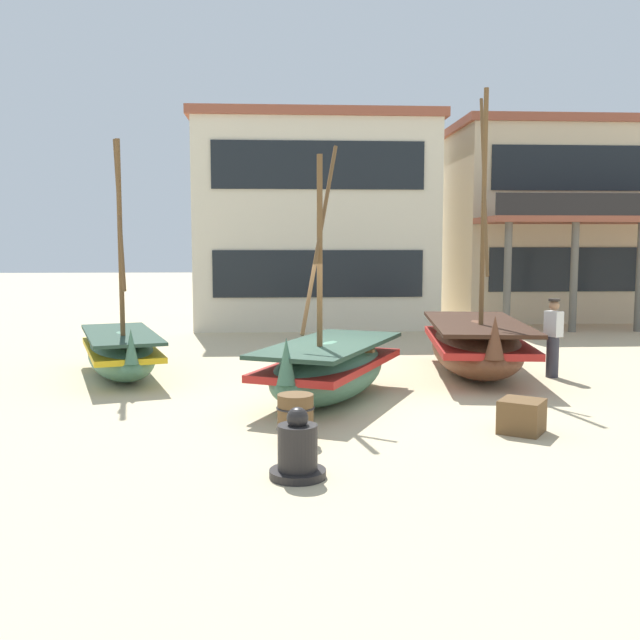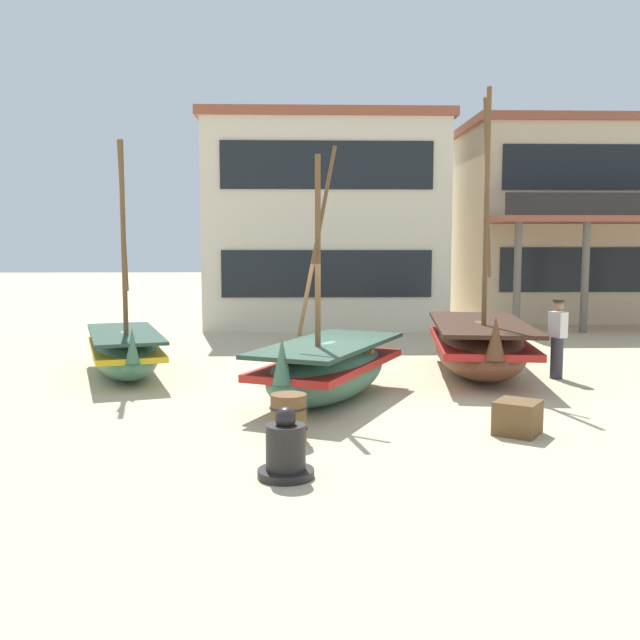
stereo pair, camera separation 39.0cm
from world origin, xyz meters
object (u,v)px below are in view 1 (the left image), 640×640
Objects in this scene: cargo_crate at (522,416)px; capstan_winch at (298,451)px; wooden_barrel at (296,418)px; harbor_building_annex at (552,222)px; fishing_boat_far_right at (329,368)px; harbor_building_main at (314,223)px; fisherman_by_hull at (553,339)px; fishing_boat_centre_large at (476,345)px; fishing_boat_near_left at (121,352)px.

capstan_winch is at bearing -151.13° from cargo_crate.
harbor_building_annex is (10.39, 17.36, 3.34)m from wooden_barrel.
fishing_boat_far_right is 13.39m from harbor_building_main.
fisherman_by_hull is 13.79m from harbor_building_annex.
fishing_boat_centre_large reaches higher than cargo_crate.
cargo_crate is at bearing -116.37° from fisherman_by_hull.
fisherman_by_hull is 8.48m from capstan_winch.
fishing_boat_far_right is 7.56× the size of cargo_crate.
cargo_crate is 0.07× the size of harbor_building_main.
fisherman_by_hull is 4.97m from cargo_crate.
fishing_boat_near_left is 7.16× the size of wooden_barrel.
fishing_boat_near_left reaches higher than fishing_boat_far_right.
fishing_boat_centre_large is 4.89m from cargo_crate.
wooden_barrel is at bearing -174.67° from cargo_crate.
harbor_building_annex reaches higher than fisherman_by_hull.
fishing_boat_near_left is 0.84× the size of fishing_boat_centre_large.
fishing_boat_far_right is at bearing -91.68° from harbor_building_main.
cargo_crate is at bearing -35.31° from fishing_boat_near_left.
fishing_boat_near_left reaches higher than wooden_barrel.
harbor_building_annex is (13.98, 12.07, 3.14)m from fishing_boat_near_left.
harbor_building_main reaches higher than fishing_boat_near_left.
capstan_winch is at bearing -93.57° from harbor_building_main.
fishing_boat_far_right is 3.68m from cargo_crate.
harbor_building_main is 9.45m from harbor_building_annex.
fishing_boat_near_left reaches higher than cargo_crate.
fishing_boat_centre_large reaches higher than wooden_barrel.
capstan_winch is 1.58m from wooden_barrel.
fishing_boat_far_right reaches higher than fisherman_by_hull.
cargo_crate is at bearing -112.25° from harbor_building_annex.
fishing_boat_centre_large is 14.08m from harbor_building_annex.
harbor_building_main is at bearing 86.13° from wooden_barrel.
capstan_winch is at bearing -62.49° from fishing_boat_near_left.
fishing_boat_near_left reaches higher than fisherman_by_hull.
fishing_boat_far_right is 4.40m from capstan_winch.
harbor_building_annex is (4.78, 12.61, 2.86)m from fisherman_by_hull.
cargo_crate is (2.73, -2.45, -0.34)m from fishing_boat_far_right.
harbor_building_main is at bearing 112.34° from fisherman_by_hull.
harbor_building_annex reaches higher than fishing_boat_near_left.
fishing_boat_far_right is (4.28, -2.52, 0.04)m from fishing_boat_near_left.
fishing_boat_centre_large is 3.55× the size of fisherman_by_hull.
fishing_boat_far_right is (-3.38, -2.38, -0.06)m from fishing_boat_centre_large.
cargo_crate is 16.02m from harbor_building_main.
fisherman_by_hull is at bearing -110.75° from harbor_building_annex.
harbor_building_main is at bearing 66.12° from fishing_boat_near_left.
fishing_boat_far_right reaches higher than capstan_winch.
fishing_boat_near_left is 2.98× the size of fisherman_by_hull.
fishing_boat_near_left is at bearing 124.18° from wooden_barrel.
wooden_barrel is at bearing -55.82° from fishing_boat_near_left.
harbor_building_annex is at bearing 62.62° from fishing_boat_centre_large.
capstan_winch is (-5.63, -6.32, -0.50)m from fisherman_by_hull.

